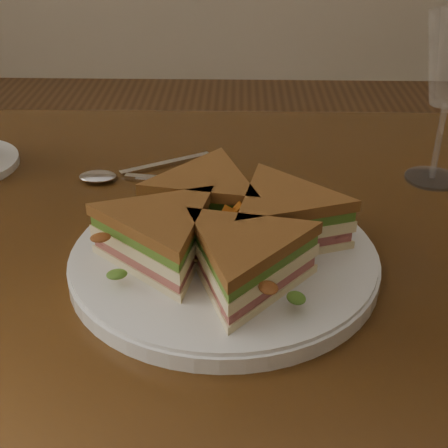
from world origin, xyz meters
name	(u,v)px	position (x,y,z in m)	size (l,w,h in m)	color
table	(209,312)	(0.00, 0.00, 0.65)	(1.20, 0.80, 0.75)	#341D0C
plate	(224,260)	(0.02, -0.05, 0.76)	(0.31, 0.31, 0.02)	white
sandwich_wedges	(224,228)	(0.02, -0.05, 0.80)	(0.30, 0.30, 0.06)	#FEEFBC
crisps_mound	(224,232)	(0.02, -0.05, 0.79)	(0.09, 0.09, 0.05)	#C26118
spoon	(115,174)	(-0.13, 0.15, 0.75)	(0.16, 0.10, 0.01)	silver
knife	(201,184)	(-0.01, 0.13, 0.75)	(0.21, 0.05, 0.00)	silver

